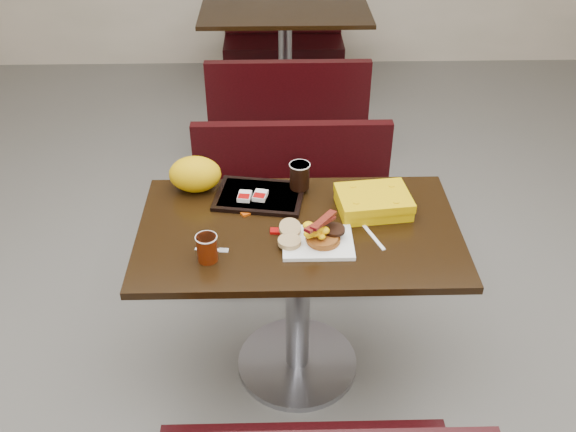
{
  "coord_description": "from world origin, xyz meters",
  "views": [
    {
      "loc": [
        -0.09,
        -1.92,
        2.16
      ],
      "look_at": [
        -0.04,
        -0.02,
        0.82
      ],
      "focal_mm": 39.91,
      "sensor_mm": 36.0,
      "label": 1
    }
  ],
  "objects_px": {
    "table_near": "(298,302)",
    "bench_near_n": "(293,208)",
    "coffee_cup_near": "(207,248)",
    "hashbrown_sleeve_left": "(245,196)",
    "knife": "(373,237)",
    "bench_far_s": "(287,103)",
    "pancake_stack": "(323,238)",
    "table_far": "(285,60)",
    "fork": "(207,249)",
    "clamshell": "(373,202)",
    "platter": "(318,243)",
    "hashbrown_sleeve_right": "(260,196)",
    "bench_far_n": "(284,30)",
    "paper_bag": "(195,174)",
    "coffee_cup_far": "(300,176)",
    "tray": "(260,196)"
  },
  "relations": [
    {
      "from": "platter",
      "to": "paper_bag",
      "type": "height_order",
      "value": "paper_bag"
    },
    {
      "from": "bench_near_n",
      "to": "platter",
      "type": "height_order",
      "value": "platter"
    },
    {
      "from": "bench_far_n",
      "to": "platter",
      "type": "distance_m",
      "value": 3.43
    },
    {
      "from": "tray",
      "to": "paper_bag",
      "type": "distance_m",
      "value": 0.27
    },
    {
      "from": "coffee_cup_near",
      "to": "table_near",
      "type": "bearing_deg",
      "value": 29.07
    },
    {
      "from": "bench_near_n",
      "to": "hashbrown_sleeve_left",
      "type": "bearing_deg",
      "value": -111.76
    },
    {
      "from": "coffee_cup_near",
      "to": "coffee_cup_far",
      "type": "height_order",
      "value": "coffee_cup_far"
    },
    {
      "from": "coffee_cup_near",
      "to": "hashbrown_sleeve_left",
      "type": "xyz_separation_m",
      "value": [
        0.12,
        0.36,
        -0.02
      ]
    },
    {
      "from": "table_near",
      "to": "bench_near_n",
      "type": "relative_size",
      "value": 1.2
    },
    {
      "from": "knife",
      "to": "bench_far_s",
      "type": "bearing_deg",
      "value": 167.87
    },
    {
      "from": "table_near",
      "to": "bench_far_n",
      "type": "distance_m",
      "value": 3.3
    },
    {
      "from": "platter",
      "to": "paper_bag",
      "type": "relative_size",
      "value": 1.22
    },
    {
      "from": "pancake_stack",
      "to": "coffee_cup_near",
      "type": "bearing_deg",
      "value": -169.19
    },
    {
      "from": "knife",
      "to": "clamshell",
      "type": "height_order",
      "value": "clamshell"
    },
    {
      "from": "knife",
      "to": "clamshell",
      "type": "distance_m",
      "value": 0.18
    },
    {
      "from": "hashbrown_sleeve_left",
      "to": "knife",
      "type": "bearing_deg",
      "value": -19.21
    },
    {
      "from": "bench_near_n",
      "to": "tray",
      "type": "height_order",
      "value": "tray"
    },
    {
      "from": "table_near",
      "to": "bench_far_n",
      "type": "xyz_separation_m",
      "value": [
        0.0,
        3.3,
        -0.02
      ]
    },
    {
      "from": "bench_far_s",
      "to": "pancake_stack",
      "type": "height_order",
      "value": "pancake_stack"
    },
    {
      "from": "platter",
      "to": "clamshell",
      "type": "bearing_deg",
      "value": 43.11
    },
    {
      "from": "fork",
      "to": "table_far",
      "type": "bearing_deg",
      "value": 88.59
    },
    {
      "from": "tray",
      "to": "coffee_cup_far",
      "type": "height_order",
      "value": "coffee_cup_far"
    },
    {
      "from": "hashbrown_sleeve_right",
      "to": "paper_bag",
      "type": "xyz_separation_m",
      "value": [
        -0.26,
        0.09,
        0.05
      ]
    },
    {
      "from": "bench_far_s",
      "to": "hashbrown_sleeve_left",
      "type": "distance_m",
      "value": 1.78
    },
    {
      "from": "bench_near_n",
      "to": "clamshell",
      "type": "xyz_separation_m",
      "value": [
        0.29,
        -0.59,
        0.43
      ]
    },
    {
      "from": "bench_near_n",
      "to": "table_far",
      "type": "distance_m",
      "value": 1.9
    },
    {
      "from": "bench_far_s",
      "to": "bench_far_n",
      "type": "xyz_separation_m",
      "value": [
        0.0,
        1.4,
        0.0
      ]
    },
    {
      "from": "fork",
      "to": "coffee_cup_far",
      "type": "height_order",
      "value": "coffee_cup_far"
    },
    {
      "from": "hashbrown_sleeve_left",
      "to": "coffee_cup_far",
      "type": "xyz_separation_m",
      "value": [
        0.22,
        0.07,
        0.05
      ]
    },
    {
      "from": "table_near",
      "to": "bench_near_n",
      "type": "xyz_separation_m",
      "value": [
        0.0,
        0.7,
        -0.02
      ]
    },
    {
      "from": "table_near",
      "to": "knife",
      "type": "xyz_separation_m",
      "value": [
        0.27,
        -0.07,
        0.38
      ]
    },
    {
      "from": "fork",
      "to": "knife",
      "type": "relative_size",
      "value": 0.75
    },
    {
      "from": "hashbrown_sleeve_left",
      "to": "bench_near_n",
      "type": "bearing_deg",
      "value": 76.34
    },
    {
      "from": "coffee_cup_near",
      "to": "clamshell",
      "type": "distance_m",
      "value": 0.68
    },
    {
      "from": "fork",
      "to": "hashbrown_sleeve_left",
      "type": "relative_size",
      "value": 1.8
    },
    {
      "from": "tray",
      "to": "clamshell",
      "type": "height_order",
      "value": "clamshell"
    },
    {
      "from": "platter",
      "to": "hashbrown_sleeve_right",
      "type": "bearing_deg",
      "value": 126.54
    },
    {
      "from": "bench_far_n",
      "to": "paper_bag",
      "type": "distance_m",
      "value": 3.09
    },
    {
      "from": "bench_near_n",
      "to": "bench_far_s",
      "type": "bearing_deg",
      "value": 90.0
    },
    {
      "from": "table_near",
      "to": "hashbrown_sleeve_right",
      "type": "bearing_deg",
      "value": 128.6
    },
    {
      "from": "bench_far_s",
      "to": "hashbrown_sleeve_right",
      "type": "bearing_deg",
      "value": -94.86
    },
    {
      "from": "fork",
      "to": "knife",
      "type": "distance_m",
      "value": 0.61
    },
    {
      "from": "table_far",
      "to": "clamshell",
      "type": "height_order",
      "value": "clamshell"
    },
    {
      "from": "table_near",
      "to": "clamshell",
      "type": "bearing_deg",
      "value": 20.58
    },
    {
      "from": "bench_far_n",
      "to": "fork",
      "type": "distance_m",
      "value": 3.46
    },
    {
      "from": "table_near",
      "to": "platter",
      "type": "height_order",
      "value": "platter"
    },
    {
      "from": "pancake_stack",
      "to": "bench_near_n",
      "type": "bearing_deg",
      "value": 95.96
    },
    {
      "from": "bench_far_n",
      "to": "coffee_cup_far",
      "type": "height_order",
      "value": "coffee_cup_far"
    },
    {
      "from": "tray",
      "to": "coffee_cup_far",
      "type": "relative_size",
      "value": 3.19
    },
    {
      "from": "table_far",
      "to": "hashbrown_sleeve_left",
      "type": "relative_size",
      "value": 17.82
    }
  ]
}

